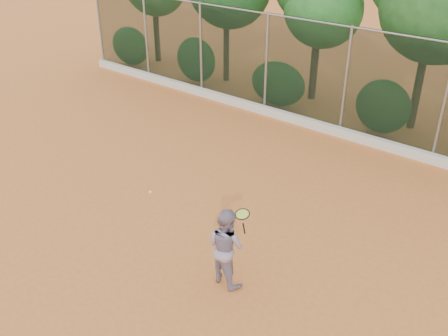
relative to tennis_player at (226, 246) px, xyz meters
The scene contains 6 objects.
ground 1.98m from the tennis_player, 151.03° to the left, with size 80.00×80.00×0.00m, color #C66C2E.
concrete_curb 7.88m from the tennis_player, 101.56° to the left, with size 24.00×0.20×0.30m, color beige.
tennis_player is the anchor object (origin of this frame).
chainlink_fence 8.09m from the tennis_player, 101.30° to the left, with size 24.09×0.09×3.50m.
tennis_racket 0.97m from the tennis_player, ahead, with size 0.31×0.31×0.54m.
tennis_ball_in_flight 2.00m from the tennis_player, behind, with size 0.07×0.07×0.07m.
Camera 1 is at (6.45, -6.94, 6.82)m, focal length 40.00 mm.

